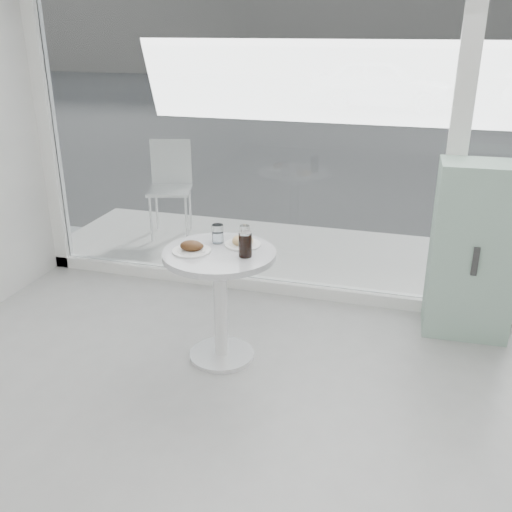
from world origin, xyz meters
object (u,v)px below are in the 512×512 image
(water_tumbler_b, at_px, (245,234))
(main_table, at_px, (220,283))
(cola_glass, at_px, (245,245))
(plate_donut, at_px, (243,242))
(water_tumbler_a, at_px, (218,235))
(car_white, at_px, (382,84))
(patio_chair, at_px, (171,182))
(plate_fritter, at_px, (192,248))
(mint_cabinet, at_px, (473,251))

(water_tumbler_b, bearing_deg, main_table, -114.89)
(cola_glass, bearing_deg, water_tumbler_b, 108.11)
(plate_donut, relative_size, cola_glass, 1.50)
(water_tumbler_a, xyz_separation_m, water_tumbler_b, (0.16, 0.07, -0.01))
(car_white, height_order, cola_glass, car_white)
(patio_chair, relative_size, plate_donut, 4.10)
(main_table, bearing_deg, water_tumbler_b, 65.11)
(main_table, bearing_deg, plate_donut, 52.39)
(patio_chair, bearing_deg, main_table, -74.47)
(plate_fritter, xyz_separation_m, plate_donut, (0.27, 0.20, -0.01))
(patio_chair, relative_size, water_tumbler_b, 8.97)
(main_table, height_order, water_tumbler_a, water_tumbler_a)
(plate_fritter, xyz_separation_m, cola_glass, (0.34, 0.02, 0.05))
(water_tumbler_a, bearing_deg, plate_fritter, -116.59)
(mint_cabinet, xyz_separation_m, water_tumbler_a, (-1.64, -0.70, 0.20))
(mint_cabinet, bearing_deg, plate_donut, -156.40)
(plate_donut, bearing_deg, water_tumbler_b, 97.35)
(mint_cabinet, bearing_deg, cola_glass, -149.73)
(plate_fritter, relative_size, water_tumbler_a, 1.98)
(car_white, bearing_deg, plate_donut, -172.94)
(mint_cabinet, xyz_separation_m, car_white, (-1.59, 12.02, 0.02))
(car_white, xyz_separation_m, water_tumbler_a, (-0.05, -12.72, 0.18))
(main_table, height_order, patio_chair, patio_chair)
(patio_chair, xyz_separation_m, car_white, (1.27, 10.78, 0.04))
(plate_fritter, bearing_deg, main_table, 18.46)
(car_white, bearing_deg, patio_chair, 179.81)
(plate_donut, distance_m, cola_glass, 0.20)
(plate_donut, bearing_deg, car_white, 90.55)
(mint_cabinet, relative_size, car_white, 0.33)
(plate_donut, xyz_separation_m, water_tumbler_b, (-0.01, 0.07, 0.03))
(main_table, relative_size, water_tumbler_a, 6.25)
(water_tumbler_b, bearing_deg, cola_glass, -71.89)
(main_table, distance_m, cola_glass, 0.35)
(main_table, relative_size, car_white, 0.20)
(car_white, distance_m, plate_fritter, 12.92)
(main_table, distance_m, plate_donut, 0.30)
(cola_glass, bearing_deg, patio_chair, 124.55)
(main_table, xyz_separation_m, water_tumbler_b, (0.10, 0.22, 0.27))
(mint_cabinet, height_order, water_tumbler_a, mint_cabinet)
(water_tumbler_a, bearing_deg, plate_donut, -0.53)
(patio_chair, bearing_deg, mint_cabinet, -39.37)
(patio_chair, height_order, plate_fritter, patio_chair)
(car_white, height_order, plate_fritter, car_white)
(water_tumbler_a, relative_size, water_tumbler_b, 1.14)
(mint_cabinet, bearing_deg, car_white, 95.61)
(main_table, distance_m, car_white, 12.87)
(car_white, relative_size, plate_donut, 15.97)
(car_white, height_order, plate_donut, car_white)
(plate_donut, bearing_deg, mint_cabinet, 25.55)
(main_table, xyz_separation_m, car_white, (-0.01, 12.87, 0.09))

